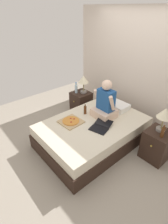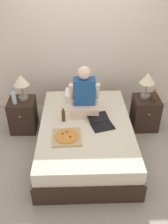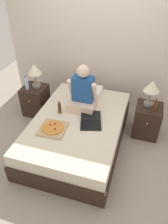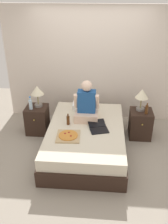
{
  "view_description": "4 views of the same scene",
  "coord_description": "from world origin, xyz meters",
  "px_view_note": "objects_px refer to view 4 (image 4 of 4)",
  "views": [
    {
      "loc": [
        2.03,
        -2.0,
        2.45
      ],
      "look_at": [
        -0.04,
        -0.21,
        0.79
      ],
      "focal_mm": 28.0,
      "sensor_mm": 36.0,
      "label": 1
    },
    {
      "loc": [
        -0.13,
        -3.08,
        2.72
      ],
      "look_at": [
        -0.03,
        -0.15,
        0.8
      ],
      "focal_mm": 40.0,
      "sensor_mm": 36.0,
      "label": 2
    },
    {
      "loc": [
        0.91,
        -2.58,
        2.68
      ],
      "look_at": [
        0.11,
        -0.03,
        0.69
      ],
      "focal_mm": 35.0,
      "sensor_mm": 36.0,
      "label": 3
    },
    {
      "loc": [
        0.3,
        -3.91,
        2.89
      ],
      "look_at": [
        -0.03,
        -0.03,
        0.84
      ],
      "focal_mm": 40.0,
      "sensor_mm": 36.0,
      "label": 4
    }
  ],
  "objects_px": {
    "beer_bottle": "(147,109)",
    "pizza_box": "(68,136)",
    "lamp_on_left_nightstand": "(37,92)",
    "water_bottle": "(31,104)",
    "lamp_on_right_nightstand": "(142,95)",
    "nightstand_left": "(37,119)",
    "bed": "(86,139)",
    "nightstand_right": "(140,124)",
    "person_seated": "(87,106)",
    "laptop": "(98,128)",
    "beer_bottle_on_bed": "(68,120)"
  },
  "relations": [
    {
      "from": "lamp_on_left_nightstand",
      "to": "nightstand_left",
      "type": "bearing_deg",
      "value": -128.63
    },
    {
      "from": "nightstand_right",
      "to": "person_seated",
      "type": "distance_m",
      "value": 1.23
    },
    {
      "from": "nightstand_left",
      "to": "nightstand_right",
      "type": "xyz_separation_m",
      "value": [
        2.15,
        0.0,
        0.0
      ]
    },
    {
      "from": "pizza_box",
      "to": "water_bottle",
      "type": "bearing_deg",
      "value": 136.44
    },
    {
      "from": "lamp_on_right_nightstand",
      "to": "laptop",
      "type": "distance_m",
      "value": 1.12
    },
    {
      "from": "bed",
      "to": "nightstand_right",
      "type": "bearing_deg",
      "value": 28.34
    },
    {
      "from": "laptop",
      "to": "pizza_box",
      "type": "bearing_deg",
      "value": -148.98
    },
    {
      "from": "lamp_on_left_nightstand",
      "to": "laptop",
      "type": "bearing_deg",
      "value": -27.86
    },
    {
      "from": "nightstand_left",
      "to": "lamp_on_left_nightstand",
      "type": "bearing_deg",
      "value": 51.37
    },
    {
      "from": "nightstand_right",
      "to": "bed",
      "type": "bearing_deg",
      "value": -151.66
    },
    {
      "from": "bed",
      "to": "beer_bottle",
      "type": "xyz_separation_m",
      "value": [
        1.15,
        0.48,
        0.43
      ]
    },
    {
      "from": "nightstand_left",
      "to": "laptop",
      "type": "height_order",
      "value": "nightstand_left"
    },
    {
      "from": "bed",
      "to": "nightstand_left",
      "type": "distance_m",
      "value": 1.22
    },
    {
      "from": "person_seated",
      "to": "laptop",
      "type": "xyz_separation_m",
      "value": [
        0.24,
        -0.36,
        -0.27
      ]
    },
    {
      "from": "lamp_on_left_nightstand",
      "to": "pizza_box",
      "type": "height_order",
      "value": "lamp_on_left_nightstand"
    },
    {
      "from": "beer_bottle",
      "to": "person_seated",
      "type": "relative_size",
      "value": 0.29
    },
    {
      "from": "water_bottle",
      "to": "beer_bottle",
      "type": "bearing_deg",
      "value": -0.25
    },
    {
      "from": "nightstand_right",
      "to": "beer_bottle",
      "type": "xyz_separation_m",
      "value": [
        0.07,
        -0.1,
        0.39
      ]
    },
    {
      "from": "water_bottle",
      "to": "beer_bottle",
      "type": "relative_size",
      "value": 1.2
    },
    {
      "from": "lamp_on_left_nightstand",
      "to": "nightstand_right",
      "type": "xyz_separation_m",
      "value": [
        2.11,
        -0.05,
        -0.62
      ]
    },
    {
      "from": "water_bottle",
      "to": "beer_bottle",
      "type": "xyz_separation_m",
      "value": [
        2.3,
        -0.01,
        -0.02
      ]
    },
    {
      "from": "nightstand_left",
      "to": "person_seated",
      "type": "bearing_deg",
      "value": -13.62
    },
    {
      "from": "person_seated",
      "to": "pizza_box",
      "type": "distance_m",
      "value": 0.77
    },
    {
      "from": "nightstand_left",
      "to": "laptop",
      "type": "bearing_deg",
      "value": -25.37
    },
    {
      "from": "bed",
      "to": "water_bottle",
      "type": "height_order",
      "value": "water_bottle"
    },
    {
      "from": "lamp_on_right_nightstand",
      "to": "beer_bottle",
      "type": "relative_size",
      "value": 1.96
    },
    {
      "from": "nightstand_left",
      "to": "water_bottle",
      "type": "relative_size",
      "value": 2.11
    },
    {
      "from": "bed",
      "to": "beer_bottle",
      "type": "bearing_deg",
      "value": 22.75
    },
    {
      "from": "laptop",
      "to": "pizza_box",
      "type": "distance_m",
      "value": 0.59
    },
    {
      "from": "lamp_on_right_nightstand",
      "to": "pizza_box",
      "type": "bearing_deg",
      "value": -143.68
    },
    {
      "from": "laptop",
      "to": "beer_bottle_on_bed",
      "type": "relative_size",
      "value": 2.21
    },
    {
      "from": "lamp_on_left_nightstand",
      "to": "water_bottle",
      "type": "height_order",
      "value": "lamp_on_left_nightstand"
    },
    {
      "from": "pizza_box",
      "to": "nightstand_right",
      "type": "bearing_deg",
      "value": 34.29
    },
    {
      "from": "bed",
      "to": "laptop",
      "type": "bearing_deg",
      "value": -9.47
    },
    {
      "from": "beer_bottle",
      "to": "pizza_box",
      "type": "xyz_separation_m",
      "value": [
        -1.43,
        -0.82,
        -0.15
      ]
    },
    {
      "from": "beer_bottle_on_bed",
      "to": "water_bottle",
      "type": "bearing_deg",
      "value": 153.24
    },
    {
      "from": "water_bottle",
      "to": "laptop",
      "type": "relative_size",
      "value": 0.57
    },
    {
      "from": "beer_bottle",
      "to": "laptop",
      "type": "distance_m",
      "value": 1.07
    },
    {
      "from": "bed",
      "to": "person_seated",
      "type": "bearing_deg",
      "value": 92.37
    },
    {
      "from": "water_bottle",
      "to": "laptop",
      "type": "height_order",
      "value": "water_bottle"
    },
    {
      "from": "nightstand_right",
      "to": "beer_bottle_on_bed",
      "type": "relative_size",
      "value": 2.65
    },
    {
      "from": "bed",
      "to": "person_seated",
      "type": "relative_size",
      "value": 2.72
    },
    {
      "from": "nightstand_left",
      "to": "water_bottle",
      "type": "height_order",
      "value": "water_bottle"
    },
    {
      "from": "beer_bottle",
      "to": "pizza_box",
      "type": "height_order",
      "value": "beer_bottle"
    },
    {
      "from": "laptop",
      "to": "beer_bottle_on_bed",
      "type": "xyz_separation_m",
      "value": [
        -0.57,
        0.12,
        0.07
      ]
    },
    {
      "from": "bed",
      "to": "lamp_on_right_nightstand",
      "type": "relative_size",
      "value": 4.72
    },
    {
      "from": "water_bottle",
      "to": "pizza_box",
      "type": "xyz_separation_m",
      "value": [
        0.88,
        -0.83,
        -0.17
      ]
    },
    {
      "from": "pizza_box",
      "to": "beer_bottle_on_bed",
      "type": "relative_size",
      "value": 1.91
    },
    {
      "from": "nightstand_left",
      "to": "lamp_on_left_nightstand",
      "type": "distance_m",
      "value": 0.62
    },
    {
      "from": "laptop",
      "to": "pizza_box",
      "type": "height_order",
      "value": "laptop"
    }
  ]
}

